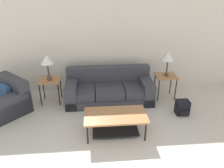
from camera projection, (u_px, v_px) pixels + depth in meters
wall_back at (108, 45)px, 5.89m from camera, size 9.09×0.06×2.60m
couch at (109, 90)px, 5.68m from camera, size 2.20×0.98×0.82m
armchair at (3, 101)px, 5.15m from camera, size 1.42×1.42×0.80m
coffee_table at (115, 120)px, 4.36m from camera, size 1.24×0.66×0.46m
side_table_left at (50, 82)px, 5.46m from camera, size 0.53×0.47×0.64m
side_table_right at (166, 78)px, 5.69m from camera, size 0.53×0.47×0.64m
table_lamp_left at (47, 60)px, 5.21m from camera, size 0.31×0.31×0.63m
table_lamp_right at (168, 57)px, 5.44m from camera, size 0.31×0.31×0.63m
backpack at (182, 108)px, 5.10m from camera, size 0.30×0.31×0.34m
picture_frame at (49, 78)px, 5.34m from camera, size 0.10×0.04×0.13m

